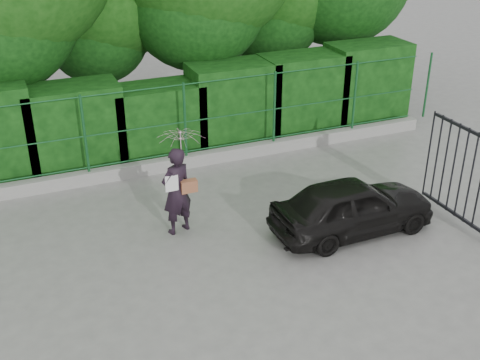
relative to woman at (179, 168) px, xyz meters
name	(u,v)px	position (x,y,z in m)	size (l,w,h in m)	color
ground	(245,270)	(0.59, -1.76, -1.33)	(80.00, 80.00, 0.00)	gray
kerb	(171,164)	(0.59, 2.74, -1.18)	(14.00, 0.25, 0.30)	#9E9E99
fence	(178,121)	(0.81, 2.74, -0.13)	(14.13, 0.06, 1.80)	#154E25
hedge	(159,114)	(0.63, 3.74, -0.28)	(14.20, 1.20, 2.25)	black
woman	(179,168)	(0.00, 0.00, 0.00)	(0.96, 0.90, 2.08)	black
car	(353,206)	(3.03, -1.32, -0.78)	(1.30, 3.24, 1.10)	black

